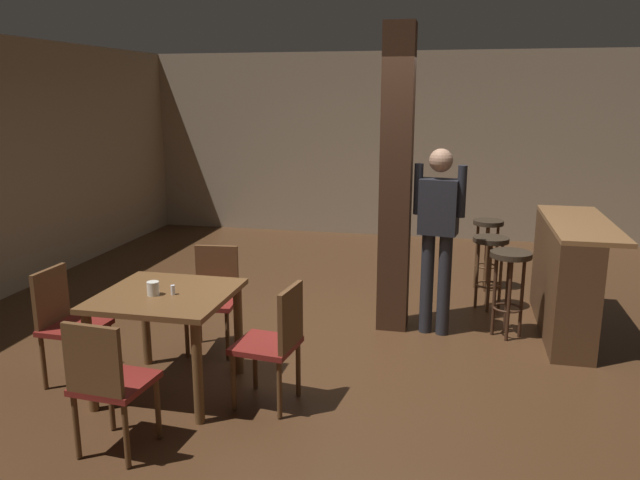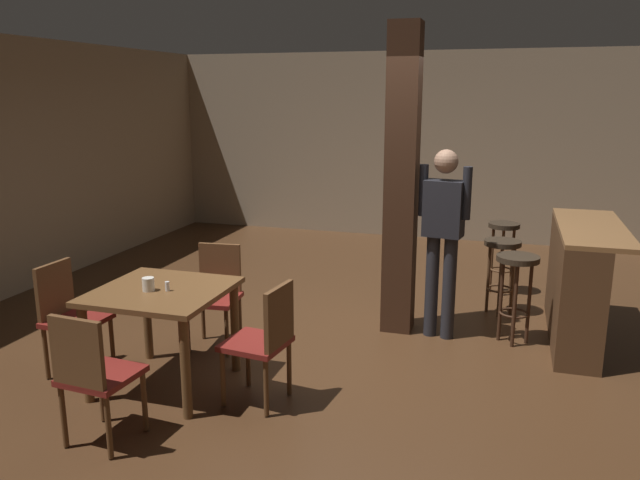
{
  "view_description": "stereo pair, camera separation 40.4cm",
  "coord_description": "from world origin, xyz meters",
  "px_view_note": "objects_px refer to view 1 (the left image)",
  "views": [
    {
      "loc": [
        0.84,
        -5.16,
        2.2
      ],
      "look_at": [
        -0.26,
        -0.18,
        0.99
      ],
      "focal_mm": 35.0,
      "sensor_mm": 36.0,
      "label": 1
    },
    {
      "loc": [
        1.23,
        -5.06,
        2.2
      ],
      "look_at": [
        -0.26,
        -0.18,
        0.99
      ],
      "focal_mm": 35.0,
      "sensor_mm": 36.0,
      "label": 2
    }
  ],
  "objects_px": {
    "salt_shaker": "(173,290)",
    "bar_stool_near": "(510,273)",
    "chair_west": "(66,319)",
    "standing_person": "(438,228)",
    "bar_stool_far": "(487,238)",
    "chair_east": "(276,339)",
    "bar_counter": "(564,276)",
    "dining_table": "(167,310)",
    "chair_north": "(214,293)",
    "bar_stool_mid": "(490,255)",
    "napkin_cup": "(153,288)",
    "chair_south": "(107,380)"
  },
  "relations": [
    {
      "from": "salt_shaker",
      "to": "bar_stool_near",
      "type": "height_order",
      "value": "salt_shaker"
    },
    {
      "from": "chair_west",
      "to": "standing_person",
      "type": "height_order",
      "value": "standing_person"
    },
    {
      "from": "chair_west",
      "to": "bar_stool_near",
      "type": "distance_m",
      "value": 3.78
    },
    {
      "from": "salt_shaker",
      "to": "standing_person",
      "type": "relative_size",
      "value": 0.04
    },
    {
      "from": "bar_stool_far",
      "to": "chair_east",
      "type": "bearing_deg",
      "value": -116.39
    },
    {
      "from": "chair_west",
      "to": "bar_counter",
      "type": "distance_m",
      "value": 4.35
    },
    {
      "from": "dining_table",
      "to": "salt_shaker",
      "type": "height_order",
      "value": "salt_shaker"
    },
    {
      "from": "chair_north",
      "to": "bar_stool_mid",
      "type": "distance_m",
      "value": 2.86
    },
    {
      "from": "bar_stool_near",
      "to": "standing_person",
      "type": "bearing_deg",
      "value": -174.66
    },
    {
      "from": "dining_table",
      "to": "bar_stool_mid",
      "type": "height_order",
      "value": "dining_table"
    },
    {
      "from": "standing_person",
      "to": "bar_counter",
      "type": "bearing_deg",
      "value": 15.53
    },
    {
      "from": "chair_east",
      "to": "bar_stool_far",
      "type": "relative_size",
      "value": 1.11
    },
    {
      "from": "napkin_cup",
      "to": "standing_person",
      "type": "distance_m",
      "value": 2.58
    },
    {
      "from": "salt_shaker",
      "to": "standing_person",
      "type": "height_order",
      "value": "standing_person"
    },
    {
      "from": "chair_north",
      "to": "bar_stool_far",
      "type": "distance_m",
      "value": 3.29
    },
    {
      "from": "chair_south",
      "to": "salt_shaker",
      "type": "height_order",
      "value": "chair_south"
    },
    {
      "from": "napkin_cup",
      "to": "standing_person",
      "type": "relative_size",
      "value": 0.06
    },
    {
      "from": "chair_east",
      "to": "bar_counter",
      "type": "height_order",
      "value": "bar_counter"
    },
    {
      "from": "dining_table",
      "to": "bar_stool_far",
      "type": "bearing_deg",
      "value": 52.19
    },
    {
      "from": "chair_south",
      "to": "chair_west",
      "type": "bearing_deg",
      "value": 135.05
    },
    {
      "from": "chair_east",
      "to": "bar_stool_mid",
      "type": "height_order",
      "value": "chair_east"
    },
    {
      "from": "chair_north",
      "to": "dining_table",
      "type": "bearing_deg",
      "value": -91.93
    },
    {
      "from": "dining_table",
      "to": "chair_south",
      "type": "distance_m",
      "value": 0.89
    },
    {
      "from": "chair_west",
      "to": "bar_stool_far",
      "type": "relative_size",
      "value": 1.11
    },
    {
      "from": "bar_stool_near",
      "to": "bar_counter",
      "type": "bearing_deg",
      "value": 27.24
    },
    {
      "from": "chair_east",
      "to": "chair_north",
      "type": "bearing_deg",
      "value": 132.69
    },
    {
      "from": "napkin_cup",
      "to": "bar_stool_far",
      "type": "xyz_separation_m",
      "value": [
        2.47,
        3.17,
        -0.23
      ]
    },
    {
      "from": "dining_table",
      "to": "napkin_cup",
      "type": "height_order",
      "value": "napkin_cup"
    },
    {
      "from": "bar_counter",
      "to": "bar_stool_far",
      "type": "xyz_separation_m",
      "value": [
        -0.65,
        1.17,
        0.06
      ]
    },
    {
      "from": "standing_person",
      "to": "dining_table",
      "type": "bearing_deg",
      "value": -139.59
    },
    {
      "from": "napkin_cup",
      "to": "bar_stool_far",
      "type": "relative_size",
      "value": 0.13
    },
    {
      "from": "chair_north",
      "to": "bar_counter",
      "type": "bearing_deg",
      "value": 19.91
    },
    {
      "from": "dining_table",
      "to": "bar_stool_mid",
      "type": "distance_m",
      "value": 3.41
    },
    {
      "from": "napkin_cup",
      "to": "bar_stool_mid",
      "type": "distance_m",
      "value": 3.51
    },
    {
      "from": "chair_north",
      "to": "salt_shaker",
      "type": "xyz_separation_m",
      "value": [
        0.04,
        -0.87,
        0.3
      ]
    },
    {
      "from": "chair_west",
      "to": "bar_stool_mid",
      "type": "bearing_deg",
      "value": 36.9
    },
    {
      "from": "chair_east",
      "to": "napkin_cup",
      "type": "relative_size",
      "value": 8.87
    },
    {
      "from": "chair_west",
      "to": "chair_east",
      "type": "bearing_deg",
      "value": -1.0
    },
    {
      "from": "bar_stool_near",
      "to": "bar_stool_far",
      "type": "height_order",
      "value": "bar_stool_near"
    },
    {
      "from": "salt_shaker",
      "to": "standing_person",
      "type": "distance_m",
      "value": 2.46
    },
    {
      "from": "bar_stool_mid",
      "to": "bar_stool_far",
      "type": "xyz_separation_m",
      "value": [
        0.0,
        0.69,
        0.02
      ]
    },
    {
      "from": "bar_stool_near",
      "to": "bar_stool_far",
      "type": "distance_m",
      "value": 1.44
    },
    {
      "from": "napkin_cup",
      "to": "standing_person",
      "type": "height_order",
      "value": "standing_person"
    },
    {
      "from": "salt_shaker",
      "to": "bar_counter",
      "type": "xyz_separation_m",
      "value": [
        2.98,
        1.96,
        -0.27
      ]
    },
    {
      "from": "chair_east",
      "to": "standing_person",
      "type": "distance_m",
      "value": 2.02
    },
    {
      "from": "dining_table",
      "to": "bar_counter",
      "type": "distance_m",
      "value": 3.62
    },
    {
      "from": "napkin_cup",
      "to": "bar_stool_near",
      "type": "distance_m",
      "value": 3.14
    },
    {
      "from": "chair_south",
      "to": "bar_counter",
      "type": "height_order",
      "value": "bar_counter"
    },
    {
      "from": "standing_person",
      "to": "bar_counter",
      "type": "distance_m",
      "value": 1.29
    },
    {
      "from": "chair_north",
      "to": "bar_stool_mid",
      "type": "height_order",
      "value": "chair_north"
    }
  ]
}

